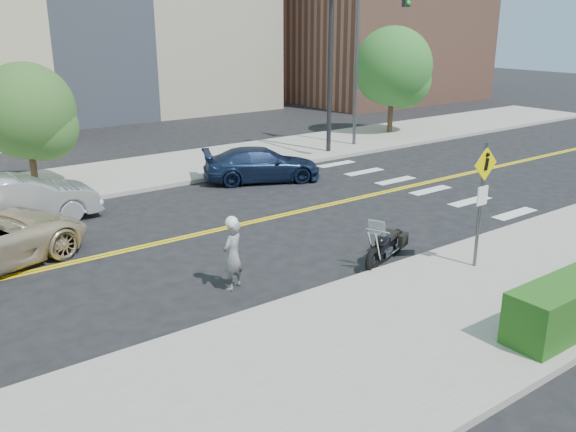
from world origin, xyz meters
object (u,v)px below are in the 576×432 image
Objects in this scene: pedestrian_sign at (482,193)px; parked_car_blue at (262,164)px; parked_car_silver at (19,201)px; motorcyclist at (233,253)px; motorcycle at (386,238)px.

pedestrian_sign is 0.69× the size of parked_car_blue.
parked_car_blue is at bearing -89.85° from parked_car_silver.
pedestrian_sign is at bearing 127.79° from motorcyclist.
parked_car_blue is (5.91, 7.56, -0.22)m from motorcyclist.
pedestrian_sign is at bearing -160.05° from parked_car_blue.
parked_car_silver reaches higher than motorcycle.
pedestrian_sign is at bearing -142.38° from parked_car_silver.
pedestrian_sign is 10.30m from parked_car_blue.
motorcyclist is 9.60m from parked_car_blue.
parked_car_silver is at bearing 127.64° from pedestrian_sign.
motorcycle is at bearing 126.87° from pedestrian_sign.
parked_car_silver is (-2.67, 7.53, -0.11)m from motorcyclist.
pedestrian_sign is 0.67× the size of parked_car_silver.
parked_car_silver is 8.58m from parked_car_blue.
parked_car_blue is at bearing 85.79° from pedestrian_sign.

